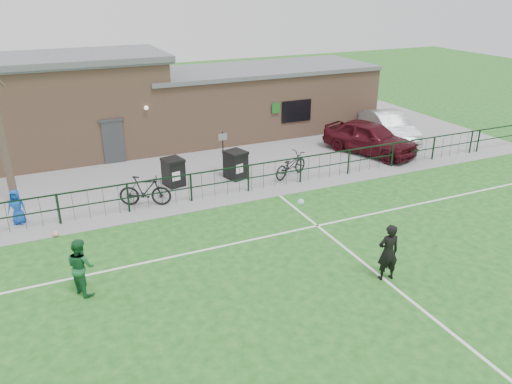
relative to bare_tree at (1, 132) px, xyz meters
name	(u,v)px	position (x,y,z in m)	size (l,w,h in m)	color
ground	(329,297)	(8.00, -10.50, -3.00)	(90.00, 90.00, 0.00)	#1B5619
paving_strip	(187,156)	(8.00, 3.00, -2.99)	(34.00, 13.00, 0.02)	gray
pitch_line_touch	(228,197)	(8.00, -2.70, -3.00)	(28.00, 0.10, 0.01)	white
pitch_line_mid	(268,236)	(8.00, -6.50, -3.00)	(28.00, 0.10, 0.01)	white
pitch_line_perp	(387,281)	(10.00, -10.50, -3.00)	(0.10, 16.00, 0.01)	white
perimeter_fence	(226,182)	(8.00, -2.50, -2.40)	(28.00, 0.10, 1.20)	black
bare_tree	(1,132)	(0.00, 0.00, 0.00)	(0.30, 0.30, 6.00)	#46352A
wheelie_bin_left	(173,173)	(6.31, -0.55, -2.42)	(0.75, 0.85, 1.13)	black
wheelie_bin_right	(236,165)	(9.10, -0.84, -2.39)	(0.78, 0.88, 1.18)	black
sign_post	(223,153)	(8.79, -0.10, -1.98)	(0.06, 0.06, 2.00)	black
car_maroon	(370,137)	(16.70, -0.39, -2.14)	(1.97, 4.90, 1.67)	#400B13
car_silver	(388,126)	(19.02, 1.09, -2.20)	(1.66, 4.75, 1.56)	#A2A5AA
bicycle_d	(145,191)	(4.72, -2.17, -2.36)	(0.58, 2.05, 1.23)	black
bicycle_e	(291,165)	(11.43, -1.69, -2.43)	(0.72, 2.08, 1.09)	black
spectator_child	(17,207)	(0.12, -1.85, -2.32)	(0.64, 0.42, 1.31)	#1248B1
goalkeeper_kick	(386,251)	(10.03, -10.30, -2.09)	(1.86, 3.17, 1.79)	black
outfield_player	(81,266)	(1.76, -7.38, -2.16)	(0.82, 0.64, 1.68)	#1B5F30
ball_ground	(56,234)	(1.26, -3.47, -2.89)	(0.21, 0.21, 0.21)	white
clubhouse	(153,103)	(7.12, 6.00, -0.78)	(24.25, 5.40, 4.96)	#9F7358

